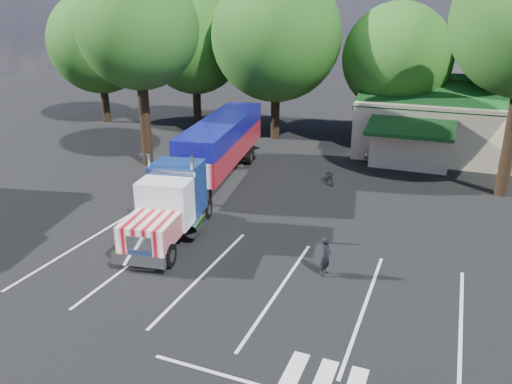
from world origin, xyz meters
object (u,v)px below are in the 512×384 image
at_px(semi_truck, 212,154).
at_px(woman, 326,256).
at_px(bicycle, 330,176).
at_px(silver_sedan, 395,152).

bearing_deg(semi_truck, woman, -49.93).
xyz_separation_m(semi_truck, bicycle, (6.10, 3.72, -1.76)).
bearing_deg(woman, semi_truck, 58.45).
distance_m(semi_truck, bicycle, 7.36).
bearing_deg(bicycle, semi_truck, -176.68).
distance_m(woman, bicycle, 11.28).
height_order(woman, bicycle, woman).
xyz_separation_m(woman, bicycle, (-2.54, 10.99, -0.37)).
relative_size(woman, bicycle, 0.97).
bearing_deg(silver_sedan, semi_truck, 128.31).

